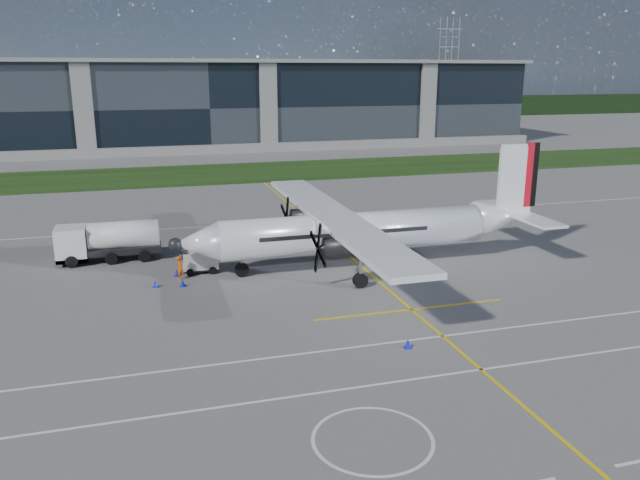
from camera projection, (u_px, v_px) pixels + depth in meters
ground at (239, 183)px, 78.78m from camera, size 400.00×400.00×0.00m
grass_strip at (230, 173)px, 86.20m from camera, size 400.00×18.00×0.04m
terminal_building at (204, 106)px, 113.90m from camera, size 120.00×20.00×15.00m
tree_line at (182, 111)px, 170.71m from camera, size 400.00×6.00×6.00m
pylon_east at (448, 66)px, 199.54m from camera, size 9.00×4.60×30.00m
yellow_taxiway_centerline at (332, 241)px, 51.77m from camera, size 0.20×70.00×0.01m
white_lane_line at (423, 378)px, 28.72m from camera, size 90.00×0.15×0.01m
turboprop_aircraft at (368, 209)px, 44.16m from camera, size 27.29×28.30×8.49m
fuel_tanker_truck at (101, 242)px, 46.01m from camera, size 7.78×2.53×2.92m
baggage_tug at (200, 261)px, 43.63m from camera, size 2.59×1.55×1.55m
ground_crew_person at (180, 266)px, 42.07m from camera, size 0.71×0.87×1.88m
safety_cone_nose_port at (183, 283)px, 40.86m from camera, size 0.36×0.36×0.50m
safety_cone_portwing at (408, 343)px, 31.77m from camera, size 0.36×0.36×0.50m
safety_cone_fwd at (155, 284)px, 40.69m from camera, size 0.36×0.36×0.50m
safety_cone_nose_stbd at (177, 272)px, 42.93m from camera, size 0.36×0.36×0.50m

